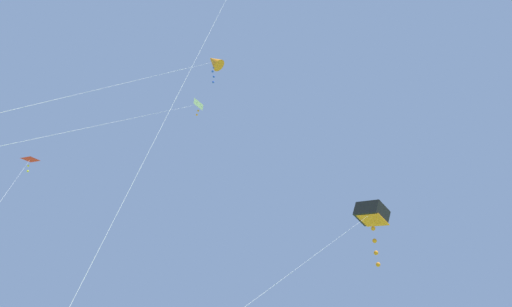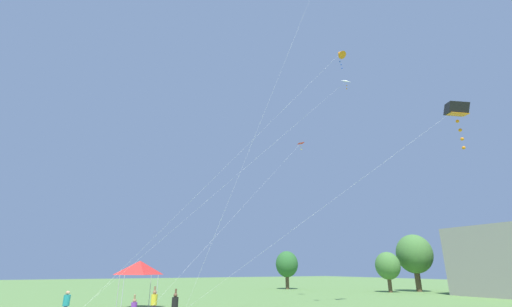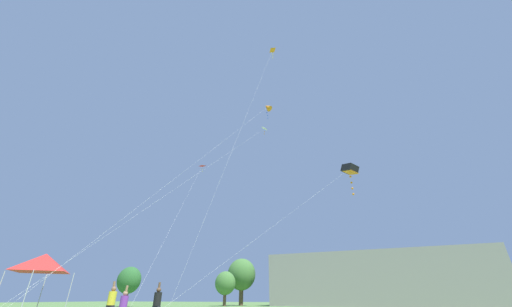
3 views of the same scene
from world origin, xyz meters
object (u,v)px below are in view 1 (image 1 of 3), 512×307
Objects in this scene: kite_black_box_0 at (370,215)px; kite_red_delta_2 at (28,160)px; kite_orange_diamond_3 at (213,62)px; kite_white_delta_4 at (196,105)px.

kite_red_delta_2 reaches higher than kite_black_box_0.
kite_orange_diamond_3 reaches higher than kite_red_delta_2.
kite_black_box_0 is at bearing 6.08° from kite_white_delta_4.
kite_white_delta_4 is at bearing 133.18° from kite_orange_diamond_3.
kite_black_box_0 is 0.89× the size of kite_red_delta_2.
kite_white_delta_4 is (-1.05, 1.12, -2.63)m from kite_orange_diamond_3.
kite_red_delta_2 is 0.90× the size of kite_white_delta_4.
kite_orange_diamond_3 is (11.17, -2.50, 5.88)m from kite_red_delta_2.
kite_red_delta_2 is 0.82× the size of kite_orange_diamond_3.
kite_red_delta_2 is at bearing 172.22° from kite_white_delta_4.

